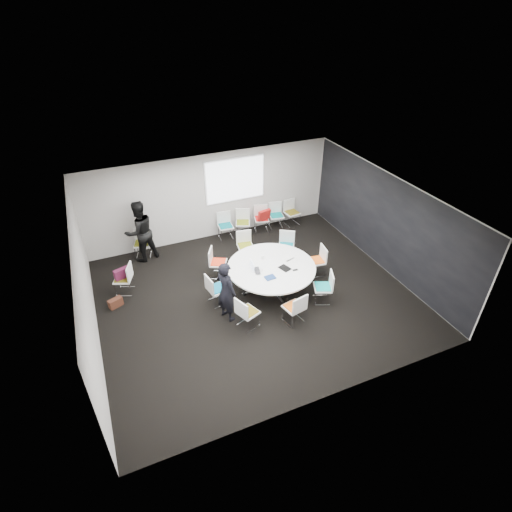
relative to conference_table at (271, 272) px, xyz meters
name	(u,v)px	position (x,y,z in m)	size (l,w,h in m)	color
room_shell	(258,252)	(-0.45, -0.15, 0.85)	(8.08, 7.08, 2.88)	black
conference_table	(271,272)	(0.00, 0.00, 0.00)	(2.36, 2.36, 0.73)	silver
projection_screen	(235,180)	(0.26, 3.31, 1.30)	(1.90, 0.03, 1.35)	white
chair_ring_a	(316,266)	(1.47, 0.11, -0.28)	(0.51, 0.52, 0.88)	silver
chair_ring_b	(286,251)	(1.03, 1.14, -0.28)	(0.63, 0.62, 0.88)	silver
chair_ring_c	(245,251)	(-0.10, 1.64, -0.28)	(0.52, 0.51, 0.88)	silver
chair_ring_d	(218,268)	(-1.14, 1.13, -0.28)	(0.61, 0.62, 0.88)	silver
chair_ring_e	(217,294)	(-1.56, 0.01, -0.28)	(0.52, 0.53, 0.88)	silver
chair_ring_f	(247,318)	(-1.16, -1.13, -0.28)	(0.58, 0.59, 0.88)	silver
chair_ring_g	(294,313)	(-0.04, -1.42, -0.28)	(0.54, 0.53, 0.88)	silver
chair_ring_h	(323,292)	(1.01, -1.01, -0.28)	(0.59, 0.60, 0.88)	silver
chair_back_a	(226,231)	(-0.24, 3.02, -0.28)	(0.49, 0.48, 0.88)	silver
chair_back_b	(243,227)	(0.37, 3.00, -0.28)	(0.59, 0.59, 0.88)	silver
chair_back_c	(261,223)	(1.05, 3.01, -0.28)	(0.56, 0.55, 0.88)	silver
chair_back_d	(276,220)	(1.60, 3.02, -0.28)	(0.53, 0.52, 0.88)	silver
chair_back_e	(292,217)	(2.19, 3.00, -0.28)	(0.51, 0.50, 0.88)	silver
chair_spare_left	(125,284)	(-3.69, 1.41, -0.28)	(0.59, 0.59, 0.88)	silver
chair_person_back	(143,248)	(-2.93, 3.02, -0.28)	(0.57, 0.56, 0.88)	silver
person_main	(226,291)	(-1.50, -0.62, 0.26)	(0.60, 0.39, 1.64)	black
person_back	(140,232)	(-2.93, 2.85, 0.40)	(0.92, 0.72, 1.90)	black
laptop	(259,271)	(-0.39, -0.06, 0.19)	(0.33, 0.21, 0.03)	#333338
laptop_lid	(252,265)	(-0.53, 0.08, 0.31)	(0.30, 0.02, 0.22)	silver
notebook_black	(285,268)	(0.28, -0.22, 0.19)	(0.22, 0.30, 0.02)	black
tablet_folio	(270,277)	(-0.25, -0.44, 0.19)	(0.26, 0.20, 0.03)	navy
papers_right	(288,258)	(0.58, 0.17, 0.18)	(0.30, 0.21, 0.00)	silver
papers_front	(293,261)	(0.64, 0.01, 0.18)	(0.30, 0.21, 0.00)	silver
cup	(262,257)	(-0.07, 0.43, 0.22)	(0.08, 0.08, 0.09)	white
phone	(295,270)	(0.51, -0.40, 0.18)	(0.14, 0.07, 0.01)	black
maroon_bag	(122,273)	(-3.70, 1.41, 0.07)	(0.40, 0.14, 0.28)	#551634
brown_bag	(116,303)	(-4.02, 0.90, -0.43)	(0.36, 0.16, 0.24)	#462216
red_jacket	(264,215)	(1.04, 2.79, 0.15)	(0.44, 0.10, 0.35)	#AA1815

